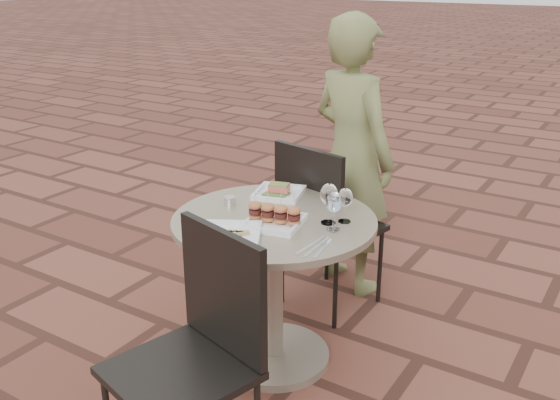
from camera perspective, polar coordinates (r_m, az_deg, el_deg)
The scene contains 13 objects.
ground at distance 2.98m, azimuth 1.90°, elevation -15.72°, with size 60.00×60.00×0.00m, color brown.
cafe_table at distance 2.83m, azimuth -0.52°, elevation -6.26°, with size 0.90×0.90×0.73m.
chair_far at distance 3.25m, azimuth 3.78°, elevation -1.39°, with size 0.52×0.52×0.93m.
chair_near at distance 2.24m, azimuth -7.30°, elevation -12.40°, with size 0.54×0.54×0.93m.
diner at distance 3.47m, azimuth 6.60°, elevation 3.96°, with size 0.57×0.37×1.55m, color olive.
plate_salmon at distance 2.99m, azimuth -0.10°, elevation 0.72°, with size 0.27×0.27×0.06m.
plate_sliders at distance 2.64m, azimuth -0.52°, elevation -1.59°, with size 0.27×0.27×0.15m.
plate_tuna at distance 2.54m, azimuth -4.53°, elevation -3.13°, with size 0.32×0.32×0.03m.
wine_glass_right at distance 2.57m, azimuth 4.97°, elevation -0.33°, with size 0.07×0.07×0.17m.
wine_glass_mid at distance 2.64m, azimuth 4.50°, elevation 0.43°, with size 0.08×0.08×0.18m.
wine_glass_far at distance 2.66m, azimuth 5.99°, elevation 0.16°, with size 0.07×0.07×0.15m.
steel_ramekin at distance 2.88m, azimuth -4.62°, elevation -0.08°, with size 0.05×0.05×0.04m, color silver.
cutlery_set at distance 2.45m, azimuth 3.39°, elevation -4.30°, with size 0.10×0.22×0.00m, color silver, non-canonical shape.
Camera 1 is at (1.20, -2.07, 1.77)m, focal length 40.00 mm.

